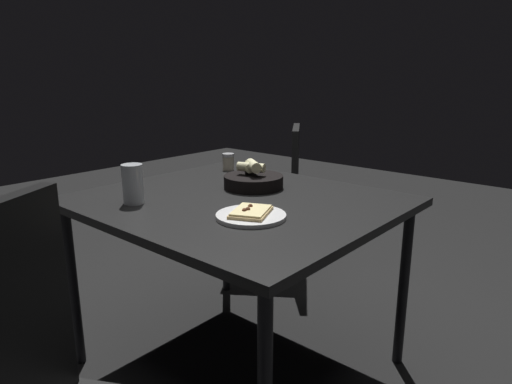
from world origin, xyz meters
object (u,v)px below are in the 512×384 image
dining_table (237,212)px  chair_near (275,188)px  pepper_shaker (228,163)px  pizza_plate (251,215)px  beer_glass (133,187)px  bread_basket (253,179)px

dining_table → chair_near: 1.02m
pepper_shaker → chair_near: size_ratio=0.09×
pizza_plate → pepper_shaker: 0.78m
dining_table → beer_glass: size_ratio=7.78×
bread_basket → pizza_plate: bearing=40.4°
beer_glass → pepper_shaker: 0.67m
dining_table → beer_glass: bearing=-38.5°
pizza_plate → pepper_shaker: bearing=-130.3°
chair_near → pizza_plate: bearing=34.8°
pepper_shaker → chair_near: chair_near is taller
pizza_plate → beer_glass: size_ratio=1.60×
beer_glass → pizza_plate: bearing=108.6°
bread_basket → chair_near: bearing=-147.9°
pizza_plate → pepper_shaker: pepper_shaker is taller
dining_table → pizza_plate: (0.15, 0.20, 0.07)m
bread_basket → pepper_shaker: bearing=-120.2°
beer_glass → bread_basket: bearing=159.4°
dining_table → chair_near: (-0.87, -0.51, -0.15)m
dining_table → pepper_shaker: size_ratio=13.83×
beer_glass → pepper_shaker: size_ratio=1.78×
dining_table → beer_glass: 0.40m
beer_glass → chair_near: bearing=-166.9°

